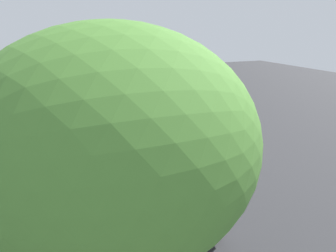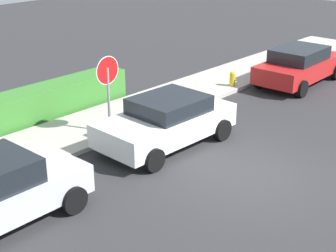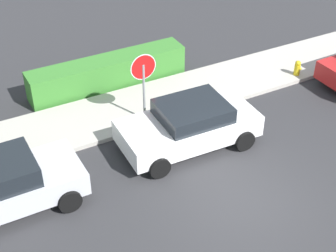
% 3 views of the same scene
% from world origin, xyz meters
% --- Properties ---
extents(ground_plane, '(60.00, 60.00, 0.00)m').
position_xyz_m(ground_plane, '(0.00, 0.00, 0.00)').
color(ground_plane, '#2D2D30').
extents(sidewalk_curb, '(32.00, 2.49, 0.14)m').
position_xyz_m(sidewalk_curb, '(0.00, 5.31, 0.07)').
color(sidewalk_curb, '#B2ADA3').
rests_on(sidewalk_curb, ground_plane).
extents(stop_sign, '(0.85, 0.08, 2.48)m').
position_xyz_m(stop_sign, '(-0.66, 4.48, 1.72)').
color(stop_sign, gray).
rests_on(stop_sign, ground_plane).
extents(parked_car_white, '(4.23, 2.22, 1.43)m').
position_xyz_m(parked_car_white, '(0.00, 2.77, 0.74)').
color(parked_car_white, white).
rests_on(parked_car_white, ground_plane).
extents(parked_car_silver, '(3.84, 2.04, 1.51)m').
position_xyz_m(parked_car_silver, '(-5.51, 2.67, 0.77)').
color(parked_car_silver, silver).
rests_on(parked_car_silver, ground_plane).
extents(fire_hydrant, '(0.30, 0.22, 0.72)m').
position_xyz_m(fire_hydrant, '(5.58, 4.42, 0.36)').
color(fire_hydrant, gold).
rests_on(fire_hydrant, ground_plane).
extents(front_yard_hedge, '(5.77, 0.98, 1.09)m').
position_xyz_m(front_yard_hedge, '(-0.80, 7.19, 0.54)').
color(front_yard_hedge, '#387A2D').
rests_on(front_yard_hedge, ground_plane).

